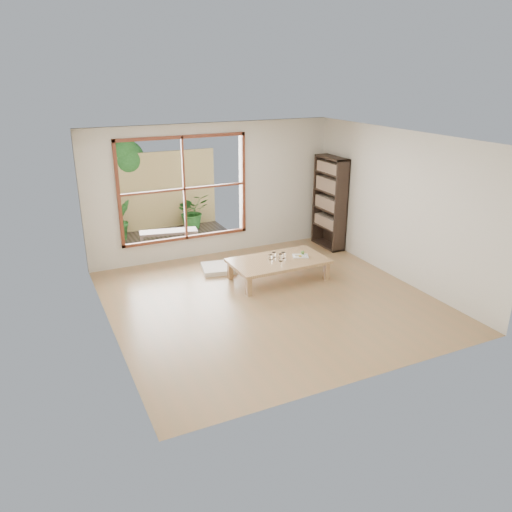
{
  "coord_description": "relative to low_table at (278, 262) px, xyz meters",
  "views": [
    {
      "loc": [
        -3.35,
        -6.59,
        3.53
      ],
      "look_at": [
        0.05,
        0.6,
        0.55
      ],
      "focal_mm": 35.0,
      "sensor_mm": 36.0,
      "label": 1
    }
  ],
  "objects": [
    {
      "name": "ground",
      "position": [
        -0.53,
        -0.69,
        -0.33
      ],
      "size": [
        5.0,
        5.0,
        0.0
      ],
      "primitive_type": "plane",
      "color": "#94744A",
      "rests_on": "ground"
    },
    {
      "name": "low_table",
      "position": [
        0.0,
        0.0,
        0.0
      ],
      "size": [
        1.7,
        0.97,
        0.37
      ],
      "rotation": [
        0.0,
        0.0,
        0.01
      ],
      "color": "tan",
      "rests_on": "ground"
    },
    {
      "name": "floor_cushion",
      "position": [
        -0.82,
        0.85,
        -0.28
      ],
      "size": [
        0.69,
        0.69,
        0.09
      ],
      "primitive_type": "cube",
      "rotation": [
        0.0,
        0.0,
        -0.2
      ],
      "color": "silver",
      "rests_on": "ground"
    },
    {
      "name": "bookshelf",
      "position": [
        1.8,
        1.14,
        0.62
      ],
      "size": [
        0.3,
        0.85,
        1.89
      ],
      "primitive_type": "cube",
      "color": "#2E2119",
      "rests_on": "ground"
    },
    {
      "name": "glass_tall",
      "position": [
        0.0,
        -0.07,
        0.11
      ],
      "size": [
        0.07,
        0.07,
        0.13
      ],
      "primitive_type": "cylinder",
      "color": "silver",
      "rests_on": "low_table"
    },
    {
      "name": "glass_mid",
      "position": [
        0.12,
        0.04,
        0.1
      ],
      "size": [
        0.08,
        0.08,
        0.11
      ],
      "primitive_type": "cylinder",
      "color": "silver",
      "rests_on": "low_table"
    },
    {
      "name": "glass_short",
      "position": [
        -0.01,
        0.15,
        0.09
      ],
      "size": [
        0.07,
        0.07,
        0.09
      ],
      "primitive_type": "cylinder",
      "color": "silver",
      "rests_on": "low_table"
    },
    {
      "name": "glass_small",
      "position": [
        -0.12,
        0.07,
        0.09
      ],
      "size": [
        0.07,
        0.07,
        0.09
      ],
      "primitive_type": "cylinder",
      "color": "silver",
      "rests_on": "low_table"
    },
    {
      "name": "food_tray",
      "position": [
        0.45,
        -0.02,
        0.06
      ],
      "size": [
        0.33,
        0.29,
        0.09
      ],
      "rotation": [
        0.0,
        0.0,
        -0.4
      ],
      "color": "white",
      "rests_on": "low_table"
    },
    {
      "name": "deck",
      "position": [
        -1.13,
        2.87,
        -0.33
      ],
      "size": [
        2.8,
        2.0,
        0.05
      ],
      "primitive_type": "cube",
      "color": "#3B312B",
      "rests_on": "ground"
    },
    {
      "name": "garden_bench",
      "position": [
        -1.31,
        2.41,
        0.01
      ],
      "size": [
        1.22,
        0.56,
        0.37
      ],
      "rotation": [
        0.0,
        0.0,
        -0.19
      ],
      "color": "#2E2119",
      "rests_on": "deck"
    },
    {
      "name": "bamboo_fence",
      "position": [
        -1.13,
        3.87,
        0.57
      ],
      "size": [
        2.8,
        0.06,
        1.8
      ],
      "primitive_type": "cube",
      "color": "tan",
      "rests_on": "ground"
    },
    {
      "name": "shrub_right",
      "position": [
        -0.41,
        3.52,
        0.11
      ],
      "size": [
        0.81,
        0.73,
        0.82
      ],
      "primitive_type": "imported",
      "rotation": [
        0.0,
        0.0,
        0.13
      ],
      "color": "#2A6726",
      "rests_on": "deck"
    },
    {
      "name": "shrub_left",
      "position": [
        -2.08,
        3.39,
        0.14
      ],
      "size": [
        0.6,
        0.55,
        0.89
      ],
      "primitive_type": "imported",
      "rotation": [
        0.0,
        0.0,
        0.39
      ],
      "color": "#2A6726",
      "rests_on": "deck"
    },
    {
      "name": "garden_tree",
      "position": [
        -1.81,
        4.17,
        1.3
      ],
      "size": [
        1.04,
        0.85,
        2.22
      ],
      "color": "#4C3D2D",
      "rests_on": "ground"
    }
  ]
}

